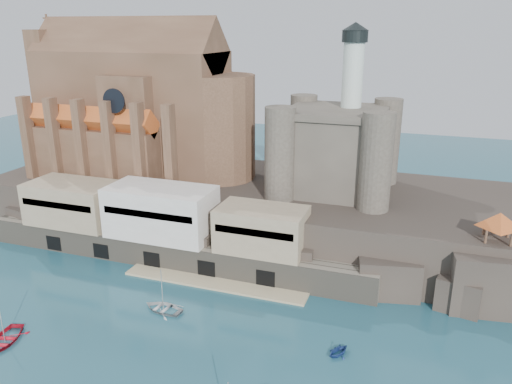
{
  "coord_description": "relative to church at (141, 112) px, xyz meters",
  "views": [
    {
      "loc": [
        31.3,
        -45.91,
        38.47
      ],
      "look_at": [
        4.08,
        32.0,
        11.11
      ],
      "focal_mm": 35.0,
      "sensor_mm": 36.0,
      "label": 1
    }
  ],
  "objects": [
    {
      "name": "castle_keep",
      "position": [
        40.21,
        -0.78,
        -3.81
      ],
      "size": [
        21.2,
        21.2,
        29.3
      ],
      "color": "#494339",
      "rests_on": "promontory"
    },
    {
      "name": "ground",
      "position": [
        24.13,
        -41.85,
        -22.13
      ],
      "size": [
        300.0,
        300.0,
        0.0
      ],
      "primitive_type": "plane",
      "color": "#1A4757",
      "rests_on": "ground"
    },
    {
      "name": "boat_7",
      "position": [
        47.81,
        -35.14,
        -22.13
      ],
      "size": [
        3.33,
        2.93,
        3.29
      ],
      "primitive_type": "imported",
      "rotation": [
        0.0,
        0.0,
        5.76
      ],
      "color": "navy",
      "rests_on": "ground"
    },
    {
      "name": "church",
      "position": [
        0.0,
        0.0,
        0.0
      ],
      "size": [
        47.0,
        25.93,
        30.51
      ],
      "color": "brown",
      "rests_on": "promontory"
    },
    {
      "name": "pavilion",
      "position": [
        66.13,
        -15.85,
        -9.4
      ],
      "size": [
        6.4,
        6.4,
        5.4
      ],
      "color": "brown",
      "rests_on": "rock_outcrop"
    },
    {
      "name": "rock_outcrop",
      "position": [
        66.13,
        -16.01,
        -18.11
      ],
      "size": [
        14.5,
        10.5,
        8.7
      ],
      "color": "black",
      "rests_on": "ground"
    },
    {
      "name": "promontory",
      "position": [
        23.94,
        -2.48,
        -17.2
      ],
      "size": [
        100.0,
        36.0,
        10.0
      ],
      "color": "black",
      "rests_on": "ground"
    },
    {
      "name": "boat_6",
      "position": [
        22.34,
        -33.27,
        -22.13
      ],
      "size": [
        1.79,
        4.4,
        5.99
      ],
      "primitive_type": "imported",
      "rotation": [
        0.0,
        0.0,
        4.58
      ],
      "color": "silver",
      "rests_on": "ground"
    },
    {
      "name": "boat_0",
      "position": [
        6.81,
        -46.66,
        -22.13
      ],
      "size": [
        4.86,
        2.6,
        6.54
      ],
      "primitive_type": "imported",
      "rotation": [
        0.0,
        0.0,
        0.28
      ],
      "color": "red",
      "rests_on": "ground"
    },
    {
      "name": "quay",
      "position": [
        13.94,
        -18.78,
        -16.06
      ],
      "size": [
        70.0,
        12.0,
        13.05
      ],
      "color": "#6F6859",
      "rests_on": "ground"
    }
  ]
}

